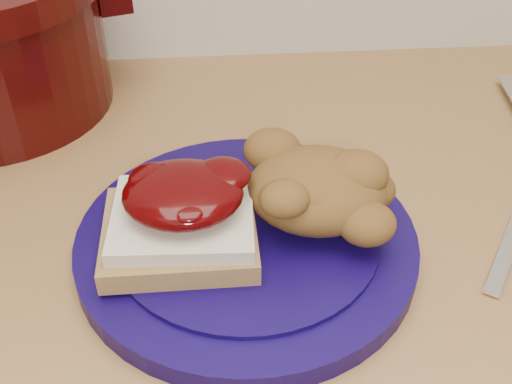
{
  "coord_description": "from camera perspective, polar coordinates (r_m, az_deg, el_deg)",
  "views": [
    {
      "loc": [
        -0.06,
        1.01,
        1.3
      ],
      "look_at": [
        -0.03,
        1.44,
        0.95
      ],
      "focal_mm": 45.0,
      "sensor_mm": 36.0,
      "label": 1
    }
  ],
  "objects": [
    {
      "name": "plate",
      "position": [
        0.56,
        -0.85,
        -4.49
      ],
      "size": [
        0.32,
        0.32,
        0.02
      ],
      "primitive_type": "cylinder",
      "rotation": [
        0.0,
        0.0,
        -0.1
      ],
      "color": "#0D043A",
      "rests_on": "wood_countertop"
    },
    {
      "name": "sandwich",
      "position": [
        0.53,
        -6.63,
        -2.06
      ],
      "size": [
        0.13,
        0.11,
        0.06
      ],
      "rotation": [
        0.0,
        0.0,
        -0.1
      ],
      "color": "olive",
      "rests_on": "plate"
    },
    {
      "name": "stuffing_mound",
      "position": [
        0.55,
        5.45,
        0.23
      ],
      "size": [
        0.13,
        0.12,
        0.06
      ],
      "primitive_type": "ellipsoid",
      "rotation": [
        0.0,
        0.0,
        -0.1
      ],
      "color": "brown",
      "rests_on": "plate"
    },
    {
      "name": "pepper_grinder",
      "position": [
        0.8,
        -20.19,
        11.34
      ],
      "size": [
        0.06,
        0.06,
        0.12
      ],
      "rotation": [
        0.0,
        0.0,
        0.13
      ],
      "color": "black",
      "rests_on": "wood_countertop"
    }
  ]
}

